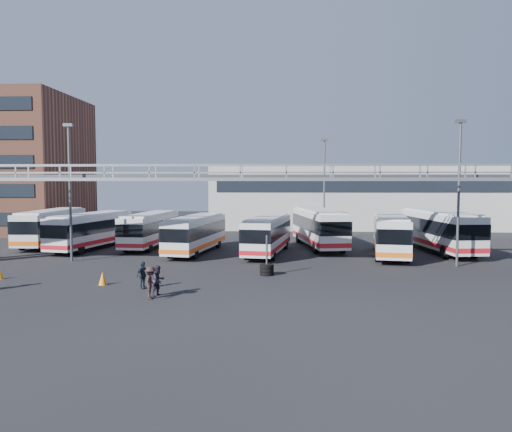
{
  "coord_description": "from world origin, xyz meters",
  "views": [
    {
      "loc": [
        -0.39,
        -28.3,
        5.98
      ],
      "look_at": [
        -2.07,
        6.0,
        3.58
      ],
      "focal_mm": 35.0,
      "sensor_mm": 36.0,
      "label": 1
    }
  ],
  "objects_px": {
    "bus_3": "(196,233)",
    "pedestrian_b": "(158,281)",
    "bus_0": "(51,226)",
    "tire_stack": "(267,268)",
    "light_pole_left": "(70,185)",
    "bus_5": "(319,226)",
    "bus_4": "(268,233)",
    "pedestrian_d": "(143,275)",
    "bus_1": "(91,229)",
    "pedestrian_c": "(151,283)",
    "bus_7": "(439,229)",
    "cone_left": "(0,274)",
    "bus_2": "(150,228)",
    "cone_right": "(103,278)",
    "light_pole_mid": "(459,185)",
    "bus_6": "(391,233)",
    "light_pole_back": "(324,184)"
  },
  "relations": [
    {
      "from": "bus_3",
      "to": "pedestrian_b",
      "type": "bearing_deg",
      "value": -78.66
    },
    {
      "from": "bus_0",
      "to": "tire_stack",
      "type": "xyz_separation_m",
      "value": [
        20.48,
        -13.88,
        -1.4
      ]
    },
    {
      "from": "light_pole_left",
      "to": "bus_5",
      "type": "xyz_separation_m",
      "value": [
        19.09,
        8.68,
        -3.81
      ]
    },
    {
      "from": "bus_4",
      "to": "pedestrian_d",
      "type": "bearing_deg",
      "value": -106.97
    },
    {
      "from": "bus_1",
      "to": "pedestrian_c",
      "type": "relative_size",
      "value": 6.41
    },
    {
      "from": "bus_7",
      "to": "tire_stack",
      "type": "bearing_deg",
      "value": -148.35
    },
    {
      "from": "bus_0",
      "to": "cone_left",
      "type": "relative_size",
      "value": 15.93
    },
    {
      "from": "bus_2",
      "to": "light_pole_left",
      "type": "bearing_deg",
      "value": -111.25
    },
    {
      "from": "bus_1",
      "to": "tire_stack",
      "type": "distance_m",
      "value": 19.56
    },
    {
      "from": "bus_2",
      "to": "bus_5",
      "type": "distance_m",
      "value": 15.25
    },
    {
      "from": "pedestrian_c",
      "to": "cone_right",
      "type": "height_order",
      "value": "pedestrian_c"
    },
    {
      "from": "bus_4",
      "to": "tire_stack",
      "type": "relative_size",
      "value": 4.08
    },
    {
      "from": "light_pole_mid",
      "to": "pedestrian_c",
      "type": "distance_m",
      "value": 22.26
    },
    {
      "from": "bus_1",
      "to": "bus_6",
      "type": "distance_m",
      "value": 25.63
    },
    {
      "from": "light_pole_left",
      "to": "bus_0",
      "type": "height_order",
      "value": "light_pole_left"
    },
    {
      "from": "tire_stack",
      "to": "light_pole_mid",
      "type": "bearing_deg",
      "value": 16.41
    },
    {
      "from": "light_pole_back",
      "to": "pedestrian_c",
      "type": "distance_m",
      "value": 28.28
    },
    {
      "from": "light_pole_left",
      "to": "bus_4",
      "type": "distance_m",
      "value": 15.72
    },
    {
      "from": "cone_left",
      "to": "bus_0",
      "type": "bearing_deg",
      "value": 104.77
    },
    {
      "from": "bus_6",
      "to": "bus_0",
      "type": "bearing_deg",
      "value": -179.86
    },
    {
      "from": "light_pole_back",
      "to": "pedestrian_c",
      "type": "bearing_deg",
      "value": -113.16
    },
    {
      "from": "cone_right",
      "to": "light_pole_mid",
      "type": "bearing_deg",
      "value": 18.01
    },
    {
      "from": "bus_2",
      "to": "bus_4",
      "type": "relative_size",
      "value": 0.99
    },
    {
      "from": "bus_0",
      "to": "bus_6",
      "type": "height_order",
      "value": "bus_0"
    },
    {
      "from": "pedestrian_c",
      "to": "bus_5",
      "type": "bearing_deg",
      "value": -28.0
    },
    {
      "from": "bus_4",
      "to": "pedestrian_b",
      "type": "distance_m",
      "value": 16.15
    },
    {
      "from": "light_pole_left",
      "to": "light_pole_mid",
      "type": "height_order",
      "value": "same"
    },
    {
      "from": "light_pole_left",
      "to": "bus_6",
      "type": "distance_m",
      "value": 25.08
    },
    {
      "from": "bus_4",
      "to": "pedestrian_d",
      "type": "relative_size",
      "value": 6.83
    },
    {
      "from": "bus_2",
      "to": "bus_5",
      "type": "relative_size",
      "value": 0.89
    },
    {
      "from": "bus_2",
      "to": "bus_6",
      "type": "height_order",
      "value": "bus_6"
    },
    {
      "from": "bus_7",
      "to": "bus_2",
      "type": "bearing_deg",
      "value": 169.6
    },
    {
      "from": "bus_0",
      "to": "bus_5",
      "type": "relative_size",
      "value": 0.94
    },
    {
      "from": "bus_5",
      "to": "bus_7",
      "type": "xyz_separation_m",
      "value": [
        9.96,
        -2.37,
        0.01
      ]
    },
    {
      "from": "light_pole_mid",
      "to": "tire_stack",
      "type": "xyz_separation_m",
      "value": [
        -13.24,
        -3.9,
        -5.3
      ]
    },
    {
      "from": "bus_5",
      "to": "pedestrian_b",
      "type": "relative_size",
      "value": 7.25
    },
    {
      "from": "light_pole_mid",
      "to": "bus_3",
      "type": "relative_size",
      "value": 0.98
    },
    {
      "from": "bus_3",
      "to": "bus_5",
      "type": "bearing_deg",
      "value": 29.47
    },
    {
      "from": "bus_0",
      "to": "pedestrian_d",
      "type": "distance_m",
      "value": 22.81
    },
    {
      "from": "bus_0",
      "to": "tire_stack",
      "type": "bearing_deg",
      "value": -35.6
    },
    {
      "from": "light_pole_left",
      "to": "pedestrian_b",
      "type": "bearing_deg",
      "value": -49.65
    },
    {
      "from": "bus_6",
      "to": "cone_left",
      "type": "relative_size",
      "value": 16.07
    },
    {
      "from": "bus_4",
      "to": "bus_5",
      "type": "height_order",
      "value": "bus_5"
    },
    {
      "from": "bus_6",
      "to": "cone_left",
      "type": "xyz_separation_m",
      "value": [
        -25.98,
        -10.89,
        -1.47
      ]
    },
    {
      "from": "bus_0",
      "to": "pedestrian_d",
      "type": "relative_size",
      "value": 7.17
    },
    {
      "from": "bus_3",
      "to": "tire_stack",
      "type": "xyz_separation_m",
      "value": [
        6.19,
        -9.6,
        -1.28
      ]
    },
    {
      "from": "bus_7",
      "to": "cone_right",
      "type": "height_order",
      "value": "bus_7"
    },
    {
      "from": "bus_5",
      "to": "pedestrian_b",
      "type": "xyz_separation_m",
      "value": [
        -9.82,
        -19.58,
        -1.11
      ]
    },
    {
      "from": "light_pole_back",
      "to": "tire_stack",
      "type": "height_order",
      "value": "light_pole_back"
    },
    {
      "from": "bus_1",
      "to": "pedestrian_d",
      "type": "xyz_separation_m",
      "value": [
        8.99,
        -15.8,
        -0.99
      ]
    }
  ]
}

